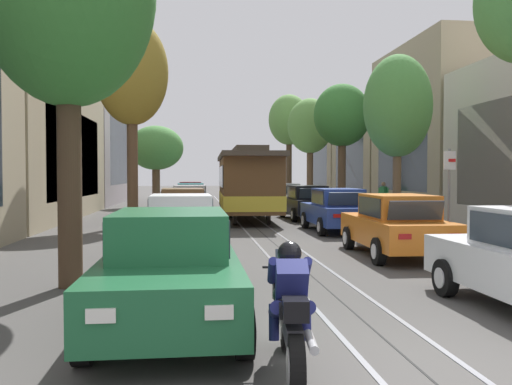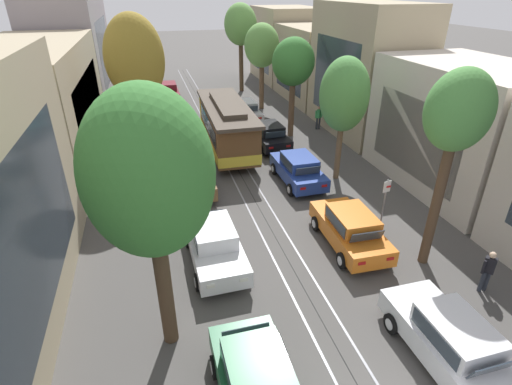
{
  "view_description": "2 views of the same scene",
  "coord_description": "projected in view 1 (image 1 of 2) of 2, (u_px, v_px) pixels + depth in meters",
  "views": [
    {
      "loc": [
        -2.38,
        -5.26,
        2.08
      ],
      "look_at": [
        -0.26,
        13.62,
        1.46
      ],
      "focal_mm": 38.26,
      "sensor_mm": 36.0,
      "label": 1
    },
    {
      "loc": [
        -4.42,
        -3.76,
        9.43
      ],
      "look_at": [
        0.0,
        12.53,
        0.55
      ],
      "focal_mm": 27.58,
      "sensor_mm": 36.0,
      "label": 2
    }
  ],
  "objects": [
    {
      "name": "parked_car_green_near_left",
      "position": [
        170.0,
        269.0,
        7.38
      ],
      "size": [
        2.01,
        4.37,
        1.58
      ],
      "color": "#1E6038",
      "rests_on": "ground"
    },
    {
      "name": "building_facade_left",
      "position": [
        34.0,
        137.0,
        27.38
      ],
      "size": [
        5.69,
        46.2,
        9.19
      ],
      "color": "tan",
      "rests_on": "ground"
    },
    {
      "name": "cable_car_trolley",
      "position": [
        248.0,
        184.0,
        24.68
      ],
      "size": [
        2.77,
        9.17,
        3.28
      ],
      "color": "brown",
      "rests_on": "ground"
    },
    {
      "name": "building_facade_right",
      "position": [
        463.0,
        134.0,
        26.63
      ],
      "size": [
        5.95,
        46.2,
        10.5
      ],
      "color": "beige",
      "rests_on": "ground"
    },
    {
      "name": "parked_car_brown_mid_left",
      "position": [
        183.0,
        210.0,
        19.83
      ],
      "size": [
        2.09,
        4.4,
        1.58
      ],
      "color": "brown",
      "rests_on": "ground"
    },
    {
      "name": "motorcycle_with_rider",
      "position": [
        290.0,
        311.0,
        5.73
      ],
      "size": [
        0.6,
        1.99,
        1.37
      ],
      "color": "black",
      "rests_on": "ground"
    },
    {
      "name": "trolley_track_rails",
      "position": [
        244.0,
        217.0,
        26.66
      ],
      "size": [
        1.14,
        54.5,
        0.01
      ],
      "color": "gray",
      "rests_on": "ground"
    },
    {
      "name": "parked_car_orange_second_right",
      "position": [
        396.0,
        225.0,
        13.87
      ],
      "size": [
        2.07,
        4.39,
        1.58
      ],
      "color": "orange",
      "rests_on": "ground"
    },
    {
      "name": "street_tree_kerb_left_mid",
      "position": [
        156.0,
        149.0,
        35.55
      ],
      "size": [
        3.58,
        2.89,
        5.28
      ],
      "color": "brown",
      "rests_on": "ground"
    },
    {
      "name": "street_tree_kerb_left_second",
      "position": [
        132.0,
        75.0,
        22.11
      ],
      "size": [
        2.94,
        2.43,
        8.4
      ],
      "color": "brown",
      "rests_on": "ground"
    },
    {
      "name": "street_sign_post",
      "position": [
        449.0,
        189.0,
        14.09
      ],
      "size": [
        0.36,
        0.1,
        2.75
      ],
      "color": "slate",
      "rests_on": "ground"
    },
    {
      "name": "parked_car_black_fourth_right",
      "position": [
        307.0,
        202.0,
        25.37
      ],
      "size": [
        2.1,
        4.4,
        1.58
      ],
      "color": "black",
      "rests_on": "ground"
    },
    {
      "name": "street_tree_kerb_right_second",
      "position": [
        398.0,
        107.0,
        19.98
      ],
      "size": [
        2.47,
        2.63,
        6.49
      ],
      "color": "brown",
      "rests_on": "ground"
    },
    {
      "name": "parked_car_blue_mid_right",
      "position": [
        337.0,
        210.0,
        19.83
      ],
      "size": [
        2.03,
        4.37,
        1.58
      ],
      "color": "#233D93",
      "rests_on": "ground"
    },
    {
      "name": "street_tree_kerb_right_far",
      "position": [
        289.0,
        121.0,
        41.03
      ],
      "size": [
        3.09,
        2.91,
        8.12
      ],
      "color": "#4C3826",
      "rests_on": "ground"
    },
    {
      "name": "street_tree_kerb_right_fourth",
      "position": [
        310.0,
        127.0,
        34.4
      ],
      "size": [
        2.86,
        2.73,
        6.9
      ],
      "color": "brown",
      "rests_on": "ground"
    },
    {
      "name": "pedestrian_on_left_pavement",
      "position": [
        383.0,
        196.0,
        28.37
      ],
      "size": [
        0.55,
        0.41,
        1.71
      ],
      "color": "#282D38",
      "rests_on": "ground"
    },
    {
      "name": "parked_car_white_second_left",
      "position": [
        181.0,
        226.0,
        13.59
      ],
      "size": [
        2.06,
        4.39,
        1.58
      ],
      "color": "silver",
      "rests_on": "ground"
    },
    {
      "name": "parked_car_white_fifth_right",
      "position": [
        283.0,
        197.0,
        31.3
      ],
      "size": [
        2.14,
        4.42,
        1.58
      ],
      "color": "silver",
      "rests_on": "ground"
    },
    {
      "name": "parked_car_maroon_sixth_left",
      "position": [
        190.0,
        193.0,
        38.52
      ],
      "size": [
        2.01,
        4.36,
        1.58
      ],
      "color": "maroon",
      "rests_on": "ground"
    },
    {
      "name": "street_tree_kerb_right_mid",
      "position": [
        342.0,
        117.0,
        27.15
      ],
      "size": [
        2.85,
        2.37,
        6.61
      ],
      "color": "brown",
      "rests_on": "ground"
    },
    {
      "name": "ground_plane",
      "position": [
        249.0,
        222.0,
        24.03
      ],
      "size": [
        160.0,
        160.0,
        0.0
      ],
      "primitive_type": "plane",
      "color": "#4C4947"
    },
    {
      "name": "parked_car_teal_fifth_left",
      "position": [
        190.0,
        197.0,
        32.07
      ],
      "size": [
        2.09,
        4.4,
        1.58
      ],
      "color": "#196B70",
      "rests_on": "ground"
    },
    {
      "name": "parked_car_silver_fourth_left",
      "position": [
        190.0,
        201.0,
        26.23
      ],
      "size": [
        2.11,
        4.41,
        1.58
      ],
      "color": "#B7B7BC",
      "rests_on": "ground"
    }
  ]
}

